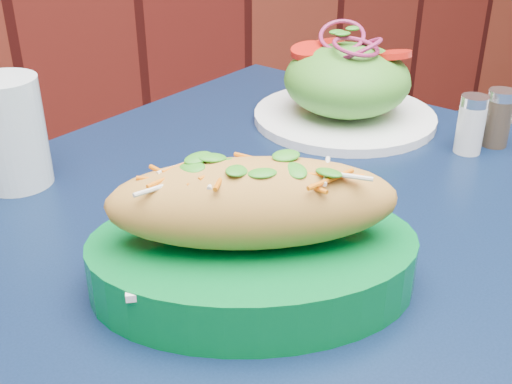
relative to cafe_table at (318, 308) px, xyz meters
name	(u,v)px	position (x,y,z in m)	size (l,w,h in m)	color
cafe_table	(318,308)	(0.00, 0.00, 0.00)	(1.05, 1.05, 0.75)	black
banh_mi_basket	(253,238)	(-0.10, -0.04, 0.14)	(0.32, 0.27, 0.13)	#016426
salad_plate	(346,86)	(0.19, 0.23, 0.14)	(0.25, 0.25, 0.12)	white
water_glass	(10,133)	(-0.23, 0.25, 0.15)	(0.07, 0.07, 0.12)	silver
salt_shaker	(471,125)	(0.26, 0.08, 0.12)	(0.03, 0.03, 0.07)	white
pepper_shaker	(498,118)	(0.31, 0.08, 0.12)	(0.03, 0.03, 0.07)	#3F3326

